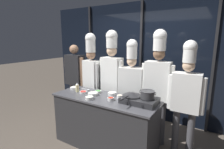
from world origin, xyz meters
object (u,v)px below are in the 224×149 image
Objects in this scene: prep_bowl_chicken at (120,96)px; squeeze_bottle_oil at (77,88)px; portable_stove at (140,100)px; chef_pastry at (158,79)px; stock_pot at (148,94)px; chef_head at (91,72)px; prep_bowl_garlic at (93,94)px; prep_bowl_onion at (112,93)px; prep_bowl_bell_pepper at (83,92)px; chef_line at (131,84)px; prep_bowl_rice at (74,88)px; chef_apprentice at (186,92)px; frying_pan at (132,94)px; prep_bowl_scallions at (98,91)px; person_guest at (75,75)px; serving_spoon_slotted at (87,89)px; chef_sous at (112,73)px; prep_bowl_chili_flakes at (111,99)px; prep_bowl_bean_sprouts at (89,98)px.

squeeze_bottle_oil is at bearing -172.81° from prep_bowl_chicken.
chef_pastry is (0.11, 0.51, 0.24)m from portable_stove.
chef_head is (-1.41, 0.44, 0.12)m from stock_pot.
prep_bowl_garlic is 1.14× the size of prep_bowl_onion.
prep_bowl_bell_pepper is at bearing 122.97° from chef_head.
squeeze_bottle_oil is at bearing 26.88° from chef_line.
chef_apprentice is (1.98, 0.40, 0.14)m from prep_bowl_rice.
prep_bowl_chicken is at bearing 165.31° from chef_head.
frying_pan is at bearing -13.50° from prep_bowl_onion.
prep_bowl_scallions is 0.54m from prep_bowl_rice.
frying_pan is 0.27× the size of chef_pastry.
chef_apprentice is at bearing 42.12° from stock_pot.
prep_bowl_scallions reaches higher than prep_bowl_bell_pepper.
prep_bowl_chicken is 0.05× the size of chef_apprentice.
stock_pot is 0.52m from chef_pastry.
prep_bowl_rice is (-1.26, 0.03, -0.10)m from frying_pan.
person_guest reaches higher than frying_pan.
frying_pan is 5.65× the size of prep_bowl_chicken.
serving_spoon_slotted is at bearing 124.32° from chef_head.
frying_pan is 1.03m from serving_spoon_slotted.
chef_line reaches higher than prep_bowl_garlic.
chef_line reaches higher than prep_bowl_chicken.
stock_pot is 1.06m from chef_sous.
prep_bowl_chili_flakes is (0.13, -0.24, -0.00)m from prep_bowl_onion.
prep_bowl_chili_flakes is 0.06× the size of person_guest.
squeeze_bottle_oil reaches higher than prep_bowl_garlic.
prep_bowl_chicken is 0.70m from prep_bowl_bell_pepper.
portable_stove is 3.14× the size of squeeze_bottle_oil.
prep_bowl_garlic is at bearing -173.70° from portable_stove.
prep_bowl_chili_flakes is at bearing -165.41° from stock_pot.
prep_bowl_scallions is 0.48m from prep_bowl_chili_flakes.
portable_stove is 0.80m from prep_bowl_bean_sprouts.
prep_bowl_bell_pepper is at bearing -68.72° from serving_spoon_slotted.
chef_pastry reaches higher than prep_bowl_onion.
portable_stove reaches higher than prep_bowl_scallions.
portable_stove is 0.46m from prep_bowl_chili_flakes.
portable_stove is 0.98m from chef_sous.
prep_bowl_rice is at bearing 179.10° from stock_pot.
chef_sous reaches higher than prep_bowl_chicken.
squeeze_bottle_oil reaches higher than prep_bowl_rice.
prep_bowl_rice is 2.02m from chef_apprentice.
prep_bowl_chicken reaches higher than prep_bowl_bean_sprouts.
frying_pan is at bearing 3.75° from squeeze_bottle_oil.
chef_head is 1.89m from chef_apprentice.
chef_sous is (0.02, 0.58, 0.27)m from prep_bowl_garlic.
prep_bowl_onion is at bearing 169.82° from portable_stove.
prep_bowl_onion is at bearing 35.08° from prep_bowl_garlic.
prep_bowl_bean_sprouts is at bearing -161.81° from stock_pot.
stock_pot is at bearing 171.99° from chef_head.
prep_bowl_bean_sprouts is at bearing -24.88° from squeeze_bottle_oil.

